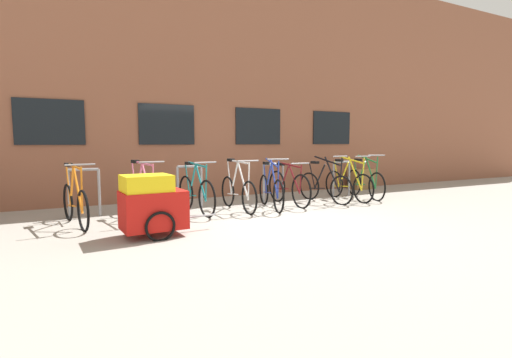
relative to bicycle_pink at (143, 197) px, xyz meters
name	(u,v)px	position (x,y,z in m)	size (l,w,h in m)	color
ground_plane	(280,220)	(2.13, -1.28, -0.39)	(42.00, 42.00, 0.00)	#9E998E
storefront_building	(174,93)	(2.13, 5.75, 2.65)	(28.00, 7.71, 6.08)	brown
bike_rack	(234,181)	(2.06, 0.62, 0.15)	(6.56, 0.05, 0.91)	gray
bicycle_pink	(143,197)	(0.00, 0.00, 0.00)	(0.46, 1.76, 1.08)	black
bicycle_orange	(75,202)	(-1.11, -0.04, -0.01)	(0.49, 1.73, 1.07)	black
bicycle_maroon	(288,187)	(3.18, 0.14, 0.00)	(0.44, 1.77, 0.97)	black
bicycle_teal	(196,193)	(1.03, 0.10, 0.00)	(0.44, 1.71, 1.04)	black
bicycle_black	(325,186)	(4.11, 0.06, -0.01)	(0.44, 1.68, 1.11)	black
bicycle_green	(365,182)	(5.43, 0.16, 0.00)	(0.51, 1.73, 1.11)	black
bicycle_white	(238,191)	(1.90, 0.03, -0.01)	(0.44, 1.75, 1.06)	black
bicycle_blue	(271,190)	(2.60, -0.08, -0.01)	(0.54, 1.72, 1.08)	black
bicycle_yellow	(348,184)	(4.82, 0.07, -0.01)	(0.44, 1.75, 1.09)	black
bike_trailer	(152,204)	(-0.11, -1.38, 0.08)	(1.47, 0.73, 0.93)	red
planter_box	(361,179)	(6.60, 1.57, -0.09)	(0.70, 0.44, 0.60)	olive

